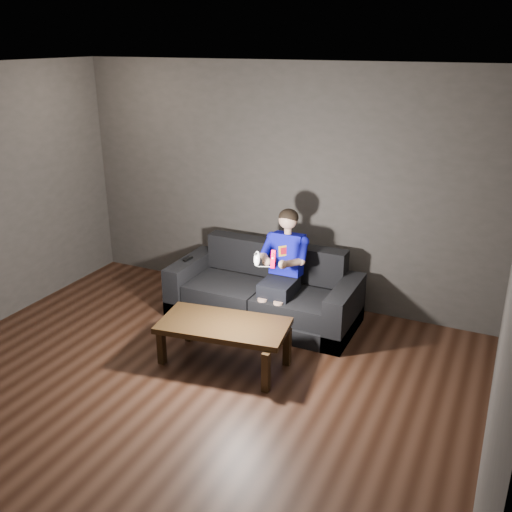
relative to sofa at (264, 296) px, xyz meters
The scene contains 10 objects.
floor 1.89m from the sofa, 93.06° to the right, with size 5.00×5.00×0.00m, color black.
back_wall 1.26m from the sofa, 99.04° to the left, with size 5.00×0.04×2.70m, color #34312E.
right_wall 3.23m from the sofa, 37.95° to the right, with size 0.04×5.00×2.70m, color #34312E.
ceiling 3.08m from the sofa, 93.06° to the right, with size 5.00×5.00×0.02m, color white.
sofa is the anchor object (origin of this frame).
child 0.52m from the sofa, 10.42° to the right, with size 0.50×0.61×1.22m.
wii_remote_red 0.91m from the sofa, 57.68° to the right, with size 0.05×0.07×0.18m.
nunchuk_white 0.84m from the sofa, 73.71° to the right, with size 0.08×0.11×0.16m.
wii_remote_black 0.97m from the sofa, behind, with size 0.05×0.14×0.03m.
coffee_table 1.05m from the sofa, 86.86° to the right, with size 1.27×0.76×0.43m.
Camera 1 is at (2.44, -3.31, 2.92)m, focal length 40.00 mm.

